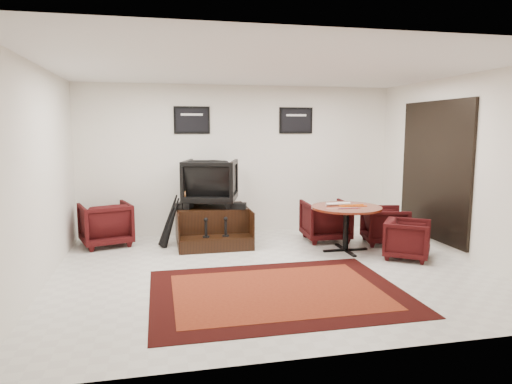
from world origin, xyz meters
TOP-DOWN VIEW (x-y plane):
  - ground at (0.00, 0.00)m, footprint 6.00×6.00m
  - room_shell at (0.41, 0.12)m, footprint 6.02×5.02m
  - area_rug at (-0.14, -0.87)m, footprint 3.07×2.30m
  - shine_podium at (-0.63, 1.78)m, footprint 1.23×1.27m
  - shine_chair at (-0.63, 1.92)m, footprint 1.09×1.05m
  - shoes_pair at (-1.10, 1.72)m, footprint 0.31×0.35m
  - polish_kit at (-0.22, 1.51)m, footprint 0.32×0.27m
  - umbrella_black at (-1.35, 1.58)m, footprint 0.33×0.12m
  - umbrella_hooked at (-1.38, 1.69)m, footprint 0.34×0.13m
  - armchair_side at (-2.44, 1.96)m, footprint 0.98×0.95m
  - meeting_table at (1.44, 0.75)m, footprint 1.13×1.13m
  - table_chair_back at (1.38, 1.51)m, footprint 0.80×0.76m
  - table_chair_window at (2.30, 1.06)m, footprint 0.78×0.81m
  - table_chair_corner at (2.20, 0.14)m, footprint 0.87×0.88m
  - paper_roll at (1.35, 0.88)m, footprint 0.42×0.06m
  - table_clutter at (1.53, 0.73)m, footprint 0.57×0.31m

SIDE VIEW (x-z plane):
  - ground at x=0.00m, z-range 0.00..0.00m
  - area_rug at x=-0.14m, z-range 0.00..0.01m
  - shine_podium at x=-0.63m, z-range -0.02..0.61m
  - table_chair_corner at x=2.20m, z-range 0.00..0.66m
  - table_chair_window at x=2.30m, z-range 0.00..0.72m
  - table_chair_back at x=1.38m, z-range 0.00..0.80m
  - armchair_side at x=-2.44m, z-range 0.00..0.82m
  - umbrella_black at x=-1.35m, z-range 0.00..0.87m
  - umbrella_hooked at x=-1.38m, z-range 0.00..0.92m
  - meeting_table at x=1.44m, z-range 0.28..1.02m
  - polish_kit at x=-0.22m, z-range 0.63..0.73m
  - shoes_pair at x=-1.10m, z-range 0.63..0.74m
  - table_clutter at x=1.53m, z-range 0.74..0.75m
  - paper_roll at x=1.35m, z-range 0.74..0.79m
  - shine_chair at x=-0.63m, z-range 0.63..1.56m
  - room_shell at x=0.41m, z-range 0.38..3.19m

